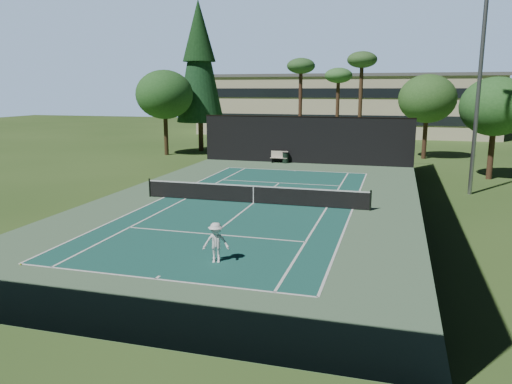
# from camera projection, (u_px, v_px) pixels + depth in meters

# --- Properties ---
(ground) EXTENTS (160.00, 160.00, 0.00)m
(ground) POSITION_uv_depth(u_px,v_px,m) (253.00, 203.00, 27.95)
(ground) COLOR #33541F
(ground) RESTS_ON ground
(apron_slab) EXTENTS (18.00, 32.00, 0.01)m
(apron_slab) POSITION_uv_depth(u_px,v_px,m) (253.00, 203.00, 27.94)
(apron_slab) COLOR #517453
(apron_slab) RESTS_ON ground
(court_surface) EXTENTS (10.97, 23.77, 0.01)m
(court_surface) POSITION_uv_depth(u_px,v_px,m) (253.00, 203.00, 27.94)
(court_surface) COLOR #1A554B
(court_surface) RESTS_ON ground
(court_lines) EXTENTS (11.07, 23.87, 0.01)m
(court_lines) POSITION_uv_depth(u_px,v_px,m) (253.00, 203.00, 27.94)
(court_lines) COLOR white
(court_lines) RESTS_ON ground
(tennis_net) EXTENTS (12.90, 0.10, 1.10)m
(tennis_net) POSITION_uv_depth(u_px,v_px,m) (253.00, 194.00, 27.83)
(tennis_net) COLOR black
(tennis_net) RESTS_ON ground
(fence) EXTENTS (18.04, 32.05, 4.03)m
(fence) POSITION_uv_depth(u_px,v_px,m) (254.00, 168.00, 27.60)
(fence) COLOR black
(fence) RESTS_ON ground
(player) EXTENTS (1.09, 0.81, 1.52)m
(player) POSITION_uv_depth(u_px,v_px,m) (216.00, 243.00, 18.26)
(player) COLOR white
(player) RESTS_ON ground
(tennis_ball_a) EXTENTS (0.07, 0.07, 0.07)m
(tennis_ball_a) POSITION_uv_depth(u_px,v_px,m) (21.00, 264.00, 18.10)
(tennis_ball_a) COLOR #B2CE2F
(tennis_ball_a) RESTS_ON ground
(tennis_ball_b) EXTENTS (0.07, 0.07, 0.07)m
(tennis_ball_b) POSITION_uv_depth(u_px,v_px,m) (213.00, 189.00, 31.69)
(tennis_ball_b) COLOR #CAD931
(tennis_ball_b) RESTS_ON ground
(tennis_ball_c) EXTENTS (0.07, 0.07, 0.07)m
(tennis_ball_c) POSITION_uv_depth(u_px,v_px,m) (320.00, 195.00, 29.99)
(tennis_ball_c) COLOR #CFE935
(tennis_ball_c) RESTS_ON ground
(tennis_ball_d) EXTENTS (0.07, 0.07, 0.07)m
(tennis_ball_d) POSITION_uv_depth(u_px,v_px,m) (200.00, 189.00, 31.76)
(tennis_ball_d) COLOR #C5DF32
(tennis_ball_d) RESTS_ON ground
(park_bench) EXTENTS (1.50, 0.45, 1.02)m
(park_bench) POSITION_uv_depth(u_px,v_px,m) (279.00, 157.00, 43.25)
(park_bench) COLOR beige
(park_bench) RESTS_ON ground
(trash_bin) EXTENTS (0.56, 0.56, 0.95)m
(trash_bin) POSITION_uv_depth(u_px,v_px,m) (286.00, 158.00, 43.07)
(trash_bin) COLOR black
(trash_bin) RESTS_ON ground
(pine_tree) EXTENTS (4.80, 4.80, 15.00)m
(pine_tree) POSITION_uv_depth(u_px,v_px,m) (199.00, 56.00, 49.95)
(pine_tree) COLOR #47341E
(pine_tree) RESTS_ON ground
(palm_a) EXTENTS (2.80, 2.80, 9.32)m
(palm_a) POSITION_uv_depth(u_px,v_px,m) (301.00, 70.00, 49.44)
(palm_a) COLOR #4C2F20
(palm_a) RESTS_ON ground
(palm_b) EXTENTS (2.80, 2.80, 8.42)m
(palm_b) POSITION_uv_depth(u_px,v_px,m) (338.00, 78.00, 50.56)
(palm_b) COLOR #4A301F
(palm_b) RESTS_ON ground
(palm_c) EXTENTS (2.80, 2.80, 9.77)m
(palm_c) POSITION_uv_depth(u_px,v_px,m) (362.00, 64.00, 46.82)
(palm_c) COLOR #4A321F
(palm_c) RESTS_ON ground
(decid_tree_a) EXTENTS (5.12, 5.12, 7.62)m
(decid_tree_a) POSITION_uv_depth(u_px,v_px,m) (427.00, 99.00, 44.92)
(decid_tree_a) COLOR #442B1D
(decid_tree_a) RESTS_ON ground
(decid_tree_b) EXTENTS (4.80, 4.80, 7.14)m
(decid_tree_b) POSITION_uv_depth(u_px,v_px,m) (495.00, 107.00, 34.50)
(decid_tree_b) COLOR #4F3221
(decid_tree_b) RESTS_ON ground
(decid_tree_c) EXTENTS (5.44, 5.44, 8.09)m
(decid_tree_c) POSITION_uv_depth(u_px,v_px,m) (165.00, 95.00, 47.48)
(decid_tree_c) COLOR #402F1B
(decid_tree_c) RESTS_ON ground
(campus_building) EXTENTS (40.50, 12.50, 8.30)m
(campus_building) POSITION_uv_depth(u_px,v_px,m) (343.00, 104.00, 70.43)
(campus_building) COLOR beige
(campus_building) RESTS_ON ground
(light_pole) EXTENTS (0.90, 0.25, 12.22)m
(light_pole) POSITION_uv_depth(u_px,v_px,m) (479.00, 86.00, 29.10)
(light_pole) COLOR gray
(light_pole) RESTS_ON ground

